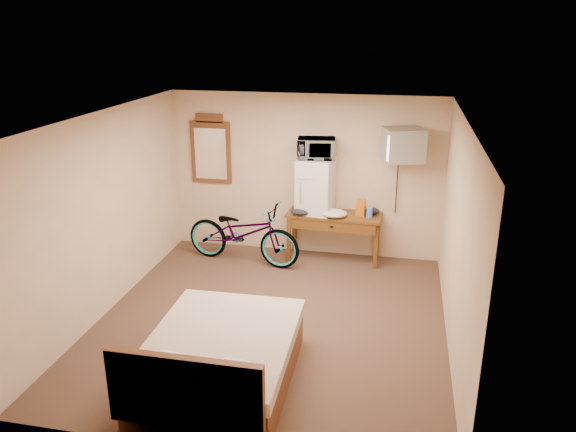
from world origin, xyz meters
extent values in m
plane|color=#412E20|center=(0.00, 0.00, 0.00)|extent=(4.60, 4.60, 0.00)
plane|color=silver|center=(0.00, 0.00, 2.50)|extent=(4.60, 4.60, 0.00)
cube|color=beige|center=(0.00, 2.30, 1.25)|extent=(4.20, 0.04, 2.50)
cube|color=beige|center=(0.00, -2.30, 1.25)|extent=(4.20, 0.04, 2.50)
cube|color=beige|center=(-2.10, 0.00, 1.25)|extent=(0.04, 4.60, 2.50)
cube|color=beige|center=(2.10, 0.00, 1.25)|extent=(0.04, 4.60, 2.50)
cube|color=beige|center=(-0.08, 2.29, 0.92)|extent=(0.08, 0.01, 0.13)
cube|color=brown|center=(0.50, 2.04, 0.73)|extent=(1.43, 0.61, 0.04)
cube|color=brown|center=(-0.15, 1.82, 0.35)|extent=(0.06, 0.06, 0.71)
cube|color=brown|center=(1.16, 1.82, 0.35)|extent=(0.06, 0.06, 0.71)
cube|color=brown|center=(-0.15, 2.26, 0.35)|extent=(0.06, 0.06, 0.71)
cube|color=brown|center=(1.16, 2.26, 0.35)|extent=(0.06, 0.06, 0.71)
cube|color=brown|center=(0.50, 1.80, 0.63)|extent=(1.29, 0.10, 0.16)
cube|color=black|center=(0.50, 1.78, 0.63)|extent=(0.05, 0.02, 0.03)
cube|color=silver|center=(0.21, 2.05, 1.17)|extent=(0.56, 0.55, 0.84)
cube|color=gray|center=(0.21, 1.80, 1.34)|extent=(0.51, 0.01, 0.00)
cylinder|color=gray|center=(0.03, 1.80, 1.12)|extent=(0.02, 0.02, 0.30)
imported|color=silver|center=(0.21, 2.05, 1.74)|extent=(0.59, 0.44, 0.30)
cube|color=#CD5F12|center=(0.90, 2.02, 0.88)|extent=(0.14, 0.10, 0.26)
cylinder|color=#4683F0|center=(1.03, 1.97, 0.83)|extent=(0.09, 0.09, 0.16)
ellipsoid|color=silver|center=(0.51, 1.87, 0.81)|extent=(0.40, 0.30, 0.12)
ellipsoid|color=black|center=(0.02, 1.87, 0.81)|extent=(0.30, 0.22, 0.11)
ellipsoid|color=black|center=(1.06, 2.13, 0.80)|extent=(0.22, 0.18, 0.10)
cube|color=black|center=(1.45, 2.28, 1.74)|extent=(0.14, 0.02, 0.14)
cylinder|color=black|center=(1.45, 2.24, 1.74)|extent=(0.05, 0.30, 0.05)
cube|color=gray|center=(1.45, 2.02, 1.85)|extent=(0.65, 0.60, 0.47)
cube|color=white|center=(1.45, 1.79, 1.85)|extent=(0.43, 0.15, 0.36)
cube|color=black|center=(1.45, 2.25, 1.85)|extent=(0.32, 0.12, 0.29)
cube|color=#5F2D1B|center=(-1.50, 2.27, 1.55)|extent=(0.65, 0.04, 0.98)
cube|color=#5F2D1B|center=(-1.50, 2.27, 2.09)|extent=(0.43, 0.04, 0.14)
cube|color=white|center=(-1.50, 2.25, 1.53)|extent=(0.51, 0.01, 0.81)
imported|color=black|center=(-0.83, 1.67, 0.48)|extent=(1.90, 0.92, 0.96)
cube|color=#5F2D1B|center=(-0.21, -1.30, 0.20)|extent=(1.41, 1.86, 0.40)
cube|color=beige|center=(-0.21, -1.30, 0.45)|extent=(1.45, 1.90, 0.14)
cube|color=#5F2D1B|center=(-0.21, -2.26, 0.55)|extent=(1.38, 0.08, 0.70)
ellipsoid|color=silver|center=(-0.53, -1.95, 0.58)|extent=(0.57, 0.35, 0.20)
ellipsoid|color=silver|center=(0.11, -1.95, 0.58)|extent=(0.57, 0.35, 0.20)
camera|label=1|loc=(1.44, -5.95, 3.50)|focal=35.00mm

